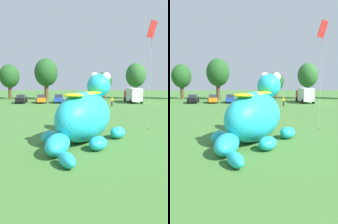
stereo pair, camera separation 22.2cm
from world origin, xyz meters
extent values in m
plane|color=#427533|center=(0.00, 0.00, 0.00)|extent=(160.00, 160.00, 0.00)
ellipsoid|color=#23B2C6|center=(1.08, -0.50, 1.92)|extent=(6.17, 7.62, 3.83)
ellipsoid|color=#23B2C6|center=(2.42, 2.07, 4.24)|extent=(2.82, 2.91, 2.02)
sphere|color=white|center=(2.07, 2.59, 5.00)|extent=(0.81, 0.81, 0.81)
sphere|color=white|center=(3.05, 2.08, 5.00)|extent=(0.81, 0.81, 0.81)
ellipsoid|color=yellow|center=(1.79, 0.86, 3.68)|extent=(1.93, 1.80, 0.26)
ellipsoid|color=yellow|center=(1.08, -0.50, 3.68)|extent=(1.93, 1.80, 0.26)
ellipsoid|color=yellow|center=(0.30, -2.01, 3.68)|extent=(1.93, 1.80, 0.26)
ellipsoid|color=#23B2C6|center=(0.06, 2.14, 0.47)|extent=(1.80, 2.00, 0.94)
ellipsoid|color=#23B2C6|center=(3.84, 0.18, 0.47)|extent=(1.80, 2.00, 0.94)
ellipsoid|color=#23B2C6|center=(-1.52, -1.26, 0.47)|extent=(1.80, 2.00, 0.94)
ellipsoid|color=#23B2C6|center=(1.96, -3.07, 0.47)|extent=(1.80, 2.00, 0.94)
ellipsoid|color=#23B2C6|center=(-0.73, -3.98, 0.67)|extent=(1.92, 3.24, 1.34)
ellipsoid|color=#23B2C6|center=(-0.05, -6.19, 0.41)|extent=(1.47, 1.94, 0.82)
cube|color=black|center=(-10.72, 28.96, 0.72)|extent=(1.91, 4.18, 0.80)
cube|color=#2D333D|center=(-10.71, 28.81, 1.42)|extent=(1.60, 2.04, 0.60)
cylinder|color=black|center=(-11.64, 30.18, 0.32)|extent=(0.27, 0.65, 0.64)
cylinder|color=black|center=(-9.94, 30.27, 0.32)|extent=(0.27, 0.65, 0.64)
cylinder|color=black|center=(-11.50, 27.65, 0.32)|extent=(0.27, 0.65, 0.64)
cylinder|color=black|center=(-9.81, 27.73, 0.32)|extent=(0.27, 0.65, 0.64)
cube|color=orange|center=(-6.82, 29.06, 0.72)|extent=(2.41, 4.34, 0.80)
cube|color=#2D333D|center=(-6.79, 28.91, 1.42)|extent=(1.82, 2.20, 0.60)
cylinder|color=black|center=(-7.88, 30.16, 0.32)|extent=(0.35, 0.67, 0.64)
cylinder|color=black|center=(-6.21, 30.46, 0.32)|extent=(0.35, 0.67, 0.64)
cylinder|color=black|center=(-7.43, 27.66, 0.32)|extent=(0.35, 0.67, 0.64)
cylinder|color=black|center=(-5.75, 27.96, 0.32)|extent=(0.35, 0.67, 0.64)
cube|color=#2347B7|center=(-3.28, 29.26, 0.72)|extent=(1.90, 4.18, 0.80)
cube|color=#2D333D|center=(-3.28, 29.11, 1.42)|extent=(1.59, 2.04, 0.60)
cylinder|color=black|center=(-4.20, 30.49, 0.32)|extent=(0.27, 0.65, 0.64)
cylinder|color=black|center=(-2.50, 30.57, 0.32)|extent=(0.27, 0.65, 0.64)
cylinder|color=black|center=(-4.07, 27.95, 0.32)|extent=(0.27, 0.65, 0.64)
cylinder|color=black|center=(-2.37, 28.03, 0.32)|extent=(0.27, 0.65, 0.64)
cube|color=yellow|center=(0.86, 28.01, 0.72)|extent=(2.26, 4.30, 0.80)
cube|color=#2D333D|center=(0.88, 27.86, 1.42)|extent=(1.76, 2.16, 0.60)
cylinder|color=black|center=(-0.16, 29.15, 0.32)|extent=(0.33, 0.67, 0.64)
cylinder|color=black|center=(1.52, 29.39, 0.32)|extent=(0.33, 0.67, 0.64)
cylinder|color=black|center=(0.20, 26.63, 0.32)|extent=(0.33, 0.67, 0.64)
cylinder|color=black|center=(1.88, 26.87, 0.32)|extent=(0.33, 0.67, 0.64)
cube|color=#1E7238|center=(4.38, 28.14, 0.72)|extent=(2.37, 4.33, 0.80)
cube|color=#2D333D|center=(4.40, 27.99, 1.42)|extent=(1.81, 2.19, 0.60)
cylinder|color=black|center=(3.32, 29.24, 0.32)|extent=(0.35, 0.67, 0.64)
cylinder|color=black|center=(5.00, 29.53, 0.32)|extent=(0.35, 0.67, 0.64)
cylinder|color=black|center=(3.76, 26.74, 0.32)|extent=(0.35, 0.67, 0.64)
cylinder|color=black|center=(5.43, 27.03, 0.32)|extent=(0.35, 0.67, 0.64)
cube|color=#B2231E|center=(11.64, 31.61, 1.40)|extent=(2.11, 1.92, 1.90)
cube|color=silver|center=(11.83, 28.42, 1.70)|extent=(2.38, 4.72, 2.50)
cylinder|color=black|center=(10.64, 31.55, 0.45)|extent=(0.33, 0.92, 0.90)
cylinder|color=black|center=(12.64, 31.67, 0.45)|extent=(0.33, 0.92, 0.90)
cylinder|color=black|center=(10.88, 26.75, 0.45)|extent=(0.33, 0.92, 0.90)
cylinder|color=black|center=(12.98, 26.87, 0.45)|extent=(0.33, 0.92, 0.90)
cylinder|color=brown|center=(-15.53, 38.30, 1.44)|extent=(0.83, 0.83, 2.89)
ellipsoid|color=#235623|center=(-15.53, 38.30, 5.43)|extent=(4.62, 4.62, 5.54)
cylinder|color=brown|center=(-6.69, 36.78, 1.66)|extent=(0.95, 0.95, 3.32)
ellipsoid|color=#235623|center=(-6.69, 36.78, 6.23)|extent=(5.30, 5.30, 6.37)
cylinder|color=brown|center=(6.85, 37.37, 1.13)|extent=(0.64, 0.64, 2.26)
ellipsoid|color=#235623|center=(6.85, 37.37, 4.24)|extent=(3.61, 3.61, 4.33)
cylinder|color=brown|center=(14.49, 38.41, 1.50)|extent=(0.86, 0.86, 3.01)
ellipsoid|color=#2D662D|center=(14.49, 38.41, 5.65)|extent=(4.81, 4.81, 5.77)
cylinder|color=black|center=(0.72, 9.95, 0.44)|extent=(0.26, 0.26, 0.88)
cube|color=gold|center=(0.72, 9.95, 1.18)|extent=(0.38, 0.22, 0.60)
sphere|color=brown|center=(0.72, 9.95, 1.60)|extent=(0.22, 0.22, 0.22)
cylinder|color=black|center=(6.66, 23.14, 0.44)|extent=(0.26, 0.26, 0.88)
cube|color=gold|center=(6.66, 23.14, 1.18)|extent=(0.38, 0.22, 0.60)
sphere|color=#9E7051|center=(6.66, 23.14, 1.60)|extent=(0.22, 0.22, 0.22)
cylinder|color=#726656|center=(2.50, 10.26, 0.44)|extent=(0.26, 0.26, 0.88)
cube|color=black|center=(2.50, 10.26, 1.18)|extent=(0.38, 0.22, 0.60)
sphere|color=brown|center=(2.50, 10.26, 1.60)|extent=(0.22, 0.22, 0.22)
cylinder|color=#2D334C|center=(-0.22, 25.40, 0.44)|extent=(0.26, 0.26, 0.88)
cube|color=red|center=(-0.22, 25.40, 1.18)|extent=(0.38, 0.22, 0.60)
sphere|color=beige|center=(-0.22, 25.40, 1.60)|extent=(0.22, 0.22, 0.22)
cylinder|color=brown|center=(7.36, 3.43, 0.07)|extent=(0.06, 0.06, 0.15)
cylinder|color=silver|center=(7.36, 3.43, 4.72)|extent=(0.01, 0.01, 9.15)
cube|color=red|center=(7.36, 3.43, 9.30)|extent=(1.13, 1.13, 1.44)
cylinder|color=red|center=(7.36, 3.43, 8.40)|extent=(0.03, 0.03, 1.20)
camera|label=1|loc=(0.58, -18.83, 4.85)|focal=38.18mm
camera|label=2|loc=(0.80, -18.83, 4.85)|focal=38.18mm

